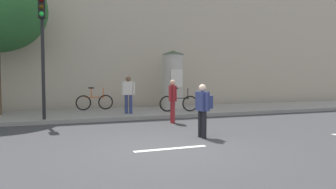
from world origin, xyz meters
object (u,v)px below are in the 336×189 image
pedestrian_tallest (173,98)px  pedestrian_with_backpack (128,92)px  traffic_light (42,38)px  bicycle_leaning (95,102)px  poster_column (173,79)px  bicycle_upright (179,103)px  pedestrian_near_pole (203,106)px

pedestrian_tallest → pedestrian_with_backpack: size_ratio=1.01×
traffic_light → bicycle_leaning: (2.14, 2.90, -2.56)m
poster_column → pedestrian_with_backpack: poster_column is taller
bicycle_leaning → bicycle_upright: size_ratio=1.03×
pedestrian_near_pole → bicycle_leaning: size_ratio=0.84×
traffic_light → pedestrian_tallest: traffic_light is taller
pedestrian_with_backpack → bicycle_upright: bearing=0.2°
pedestrian_near_pole → pedestrian_with_backpack: (-0.95, 5.17, 0.20)m
bicycle_leaning → bicycle_upright: bearing=-29.8°
traffic_light → pedestrian_with_backpack: traffic_light is taller
traffic_light → pedestrian_with_backpack: 4.00m
pedestrian_tallest → pedestrian_with_backpack: bearing=116.8°
pedestrian_near_pole → bicycle_upright: size_ratio=0.87×
bicycle_upright → poster_column: bearing=76.8°
traffic_light → bicycle_leaning: 4.42m
poster_column → bicycle_leaning: bearing=177.2°
poster_column → bicycle_upright: (-0.43, -1.83, -1.11)m
pedestrian_with_backpack → bicycle_leaning: (-1.19, 2.03, -0.53)m
traffic_light → pedestrian_tallest: size_ratio=2.73×
bicycle_leaning → pedestrian_near_pole: bearing=-73.4°
poster_column → pedestrian_near_pole: poster_column is taller
poster_column → bicycle_upright: poster_column is taller
traffic_light → bicycle_upright: (5.67, 0.88, -2.56)m
bicycle_upright → pedestrian_with_backpack: bearing=-179.8°
pedestrian_tallest → bicycle_leaning: (-2.35, 4.31, -0.39)m
poster_column → pedestrian_tallest: (-1.61, -4.11, -0.71)m
traffic_light → bicycle_upright: bearing=8.8°
pedestrian_tallest → pedestrian_near_pole: 2.90m
pedestrian_tallest → bicycle_leaning: pedestrian_tallest is taller
pedestrian_tallest → bicycle_leaning: size_ratio=0.91×
poster_column → bicycle_upright: 2.18m
pedestrian_with_backpack → pedestrian_near_pole: bearing=-79.6°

